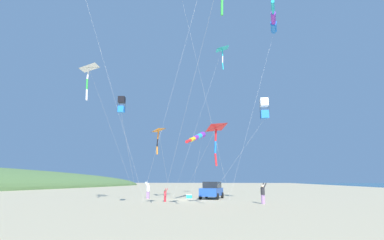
{
  "coord_description": "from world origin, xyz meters",
  "views": [
    {
      "loc": [
        -6.47,
        31.45,
        1.92
      ],
      "look_at": [
        -1.78,
        7.83,
        6.86
      ],
      "focal_mm": 27.92,
      "sensor_mm": 36.0,
      "label": 1
    }
  ],
  "objects_px": {
    "kite_delta_yellow_midlevel": "(222,49)",
    "kite_box_checkered_midright": "(264,108)",
    "kite_windsock_teal_far_right": "(198,137)",
    "kite_delta_rainbow_low_near": "(89,68)",
    "kite_delta_red_high_left": "(216,128)",
    "person_child_green_jacket": "(148,189)",
    "cooler_box": "(189,196)",
    "kite_delta_striped_overhead": "(158,130)",
    "kite_box_blue_topmost": "(122,105)",
    "person_adult_flyer": "(263,192)",
    "person_child_grey_jacket": "(165,194)",
    "parked_car": "(212,190)",
    "kite_windsock_black_fish_shape": "(273,22)"
  },
  "relations": [
    {
      "from": "kite_box_checkered_midright",
      "to": "cooler_box",
      "type": "bearing_deg",
      "value": -27.86
    },
    {
      "from": "parked_car",
      "to": "person_child_green_jacket",
      "type": "distance_m",
      "value": 7.17
    },
    {
      "from": "kite_delta_striped_overhead",
      "to": "kite_box_blue_topmost",
      "type": "bearing_deg",
      "value": 25.72
    },
    {
      "from": "kite_delta_striped_overhead",
      "to": "cooler_box",
      "type": "bearing_deg",
      "value": -88.67
    },
    {
      "from": "cooler_box",
      "to": "person_child_green_jacket",
      "type": "bearing_deg",
      "value": 21.97
    },
    {
      "from": "parked_car",
      "to": "cooler_box",
      "type": "relative_size",
      "value": 7.09
    },
    {
      "from": "person_child_grey_jacket",
      "to": "kite_box_checkered_midright",
      "type": "distance_m",
      "value": 12.94
    },
    {
      "from": "parked_car",
      "to": "kite_delta_striped_overhead",
      "type": "relative_size",
      "value": 0.48
    },
    {
      "from": "cooler_box",
      "to": "kite_delta_red_high_left",
      "type": "height_order",
      "value": "kite_delta_red_high_left"
    },
    {
      "from": "kite_delta_rainbow_low_near",
      "to": "kite_delta_yellow_midlevel",
      "type": "distance_m",
      "value": 16.92
    },
    {
      "from": "kite_box_checkered_midright",
      "to": "kite_delta_striped_overhead",
      "type": "distance_m",
      "value": 12.43
    },
    {
      "from": "parked_car",
      "to": "person_child_grey_jacket",
      "type": "xyz_separation_m",
      "value": [
        3.7,
        5.76,
        -0.27
      ]
    },
    {
      "from": "kite_delta_yellow_midlevel",
      "to": "kite_box_checkered_midright",
      "type": "bearing_deg",
      "value": 139.33
    },
    {
      "from": "kite_delta_rainbow_low_near",
      "to": "kite_delta_yellow_midlevel",
      "type": "bearing_deg",
      "value": -131.78
    },
    {
      "from": "kite_box_checkered_midright",
      "to": "kite_delta_striped_overhead",
      "type": "bearing_deg",
      "value": 45.63
    },
    {
      "from": "kite_box_checkered_midright",
      "to": "kite_windsock_black_fish_shape",
      "type": "bearing_deg",
      "value": 126.77
    },
    {
      "from": "kite_windsock_teal_far_right",
      "to": "kite_delta_yellow_midlevel",
      "type": "height_order",
      "value": "kite_delta_yellow_midlevel"
    },
    {
      "from": "person_child_green_jacket",
      "to": "cooler_box",
      "type": "bearing_deg",
      "value": -158.03
    },
    {
      "from": "kite_box_checkered_midright",
      "to": "kite_delta_rainbow_low_near",
      "type": "xyz_separation_m",
      "value": [
        14.97,
        7.9,
        2.43
      ]
    },
    {
      "from": "kite_delta_striped_overhead",
      "to": "kite_delta_red_high_left",
      "type": "distance_m",
      "value": 4.43
    },
    {
      "from": "person_adult_flyer",
      "to": "person_child_green_jacket",
      "type": "bearing_deg",
      "value": -24.37
    },
    {
      "from": "kite_delta_red_high_left",
      "to": "kite_box_blue_topmost",
      "type": "relative_size",
      "value": 0.98
    },
    {
      "from": "kite_delta_striped_overhead",
      "to": "person_child_grey_jacket",
      "type": "bearing_deg",
      "value": -79.04
    },
    {
      "from": "person_child_grey_jacket",
      "to": "cooler_box",
      "type": "bearing_deg",
      "value": -98.37
    },
    {
      "from": "cooler_box",
      "to": "kite_windsock_teal_far_right",
      "type": "distance_m",
      "value": 7.74
    },
    {
      "from": "person_adult_flyer",
      "to": "person_child_grey_jacket",
      "type": "xyz_separation_m",
      "value": [
        9.01,
        -0.82,
        -0.29
      ]
    },
    {
      "from": "kite_windsock_teal_far_right",
      "to": "kite_delta_rainbow_low_near",
      "type": "bearing_deg",
      "value": 45.63
    },
    {
      "from": "cooler_box",
      "to": "kite_delta_striped_overhead",
      "type": "xyz_separation_m",
      "value": [
        -0.3,
        13.13,
        5.49
      ]
    },
    {
      "from": "person_adult_flyer",
      "to": "kite_delta_striped_overhead",
      "type": "height_order",
      "value": "kite_delta_striped_overhead"
    },
    {
      "from": "kite_windsock_black_fish_shape",
      "to": "kite_delta_yellow_midlevel",
      "type": "bearing_deg",
      "value": -43.9
    },
    {
      "from": "kite_windsock_black_fish_shape",
      "to": "kite_delta_striped_overhead",
      "type": "height_order",
      "value": "kite_windsock_black_fish_shape"
    },
    {
      "from": "kite_delta_rainbow_low_near",
      "to": "kite_delta_red_high_left",
      "type": "relative_size",
      "value": 1.23
    },
    {
      "from": "person_child_green_jacket",
      "to": "person_child_grey_jacket",
      "type": "distance_m",
      "value": 5.9
    },
    {
      "from": "person_adult_flyer",
      "to": "kite_delta_yellow_midlevel",
      "type": "height_order",
      "value": "kite_delta_yellow_midlevel"
    },
    {
      "from": "kite_delta_yellow_midlevel",
      "to": "kite_box_blue_topmost",
      "type": "relative_size",
      "value": 1.75
    },
    {
      "from": "kite_delta_red_high_left",
      "to": "person_child_green_jacket",
      "type": "bearing_deg",
      "value": -48.56
    },
    {
      "from": "kite_box_checkered_midright",
      "to": "kite_box_blue_topmost",
      "type": "height_order",
      "value": "kite_box_checkered_midright"
    },
    {
      "from": "parked_car",
      "to": "kite_windsock_teal_far_right",
      "type": "bearing_deg",
      "value": 74.46
    },
    {
      "from": "person_adult_flyer",
      "to": "kite_box_checkered_midright",
      "type": "height_order",
      "value": "kite_box_checkered_midright"
    },
    {
      "from": "kite_delta_striped_overhead",
      "to": "kite_windsock_teal_far_right",
      "type": "bearing_deg",
      "value": -99.43
    },
    {
      "from": "kite_delta_striped_overhead",
      "to": "kite_delta_yellow_midlevel",
      "type": "xyz_separation_m",
      "value": [
        -3.89,
        -12.39,
        11.98
      ]
    },
    {
      "from": "cooler_box",
      "to": "person_child_green_jacket",
      "type": "xyz_separation_m",
      "value": [
        4.38,
        1.77,
        0.79
      ]
    },
    {
      "from": "kite_windsock_black_fish_shape",
      "to": "person_child_green_jacket",
      "type": "bearing_deg",
      "value": -17.36
    },
    {
      "from": "parked_car",
      "to": "cooler_box",
      "type": "xyz_separation_m",
      "value": [
        2.73,
        -0.81,
        -0.74
      ]
    },
    {
      "from": "person_adult_flyer",
      "to": "person_child_grey_jacket",
      "type": "distance_m",
      "value": 9.05
    },
    {
      "from": "person_adult_flyer",
      "to": "person_child_green_jacket",
      "type": "height_order",
      "value": "person_child_green_jacket"
    },
    {
      "from": "kite_delta_yellow_midlevel",
      "to": "kite_delta_striped_overhead",
      "type": "bearing_deg",
      "value": 72.58
    },
    {
      "from": "cooler_box",
      "to": "kite_box_checkered_midright",
      "type": "bearing_deg",
      "value": 152.14
    },
    {
      "from": "kite_delta_rainbow_low_near",
      "to": "kite_delta_red_high_left",
      "type": "distance_m",
      "value": 12.18
    },
    {
      "from": "kite_delta_rainbow_low_near",
      "to": "cooler_box",
      "type": "bearing_deg",
      "value": -116.78
    }
  ]
}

